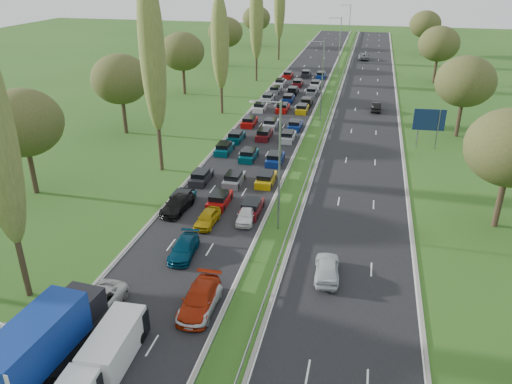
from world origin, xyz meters
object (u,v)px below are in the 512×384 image
Objects in this scene: near_car_2 at (97,303)px; near_car_3 at (177,204)px; blue_lorry at (46,339)px; direction_sign at (429,122)px; info_sign at (2,332)px; white_van_rear at (116,342)px.

near_car_2 is 1.04× the size of near_car_3.
blue_lorry reaches higher than near_car_3.
direction_sign reaches higher than near_car_2.
direction_sign is at bearing 65.66° from blue_lorry.
direction_sign is (25.11, 45.96, 1.53)m from blue_lorry.
near_car_2 is 6.09m from info_sign.
white_van_rear is at bearing -115.96° from direction_sign.
direction_sign reaches higher than near_car_3.
info_sign is at bearing 174.20° from blue_lorry.
direction_sign is at bearing 57.55° from info_sign.
info_sign reaches higher than near_car_3.
blue_lorry is at bearing -88.53° from near_car_2.
near_car_2 is 5.50m from blue_lorry.
blue_lorry is at bearing -10.11° from info_sign.
near_car_2 is 2.45× the size of info_sign.
blue_lorry is at bearing -118.65° from direction_sign.
info_sign is at bearing -174.62° from white_van_rear.
blue_lorry is at bearing -157.50° from white_van_rear.
near_car_2 is at bearing 130.07° from white_van_rear.
direction_sign is (28.80, 45.30, 2.20)m from info_sign.
white_van_rear is (3.54, 1.64, -0.90)m from blue_lorry.
white_van_rear is 49.35m from direction_sign.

